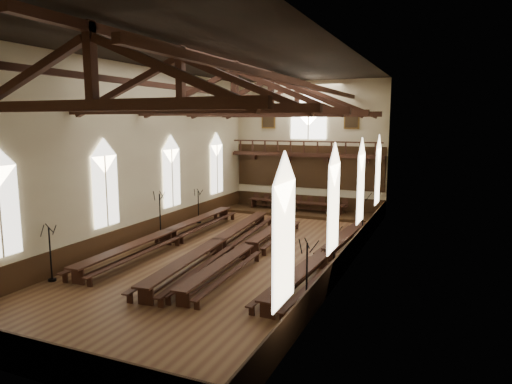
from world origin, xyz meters
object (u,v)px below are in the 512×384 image
refectory_row_a (169,233)px  candelabrum_left_near (51,264)px  high_table (295,203)px  candelabrum_right_mid (334,259)px  refectory_row_d (326,255)px  candelabrum_right_near (307,287)px  candelabrum_right_far (363,224)px  candelabrum_left_mid (160,224)px  refectory_row_c (249,247)px  candelabrum_left_far (198,213)px  refectory_row_b (218,243)px  dais (295,212)px

refectory_row_a → candelabrum_left_near: (-1.19, -7.26, 0.18)m
high_table → candelabrum_right_mid: candelabrum_right_mid is taller
refectory_row_a → candelabrum_right_mid: bearing=-8.3°
refectory_row_d → candelabrum_left_near: candelabrum_left_near is taller
candelabrum_left_near → candelabrum_right_near: 11.21m
refectory_row_d → candelabrum_right_far: size_ratio=5.14×
candelabrum_right_mid → candelabrum_left_mid: bearing=168.1°
refectory_row_c → candelabrum_right_near: candelabrum_right_near is taller
refectory_row_a → candelabrum_left_far: bearing=102.5°
refectory_row_a → high_table: size_ratio=1.97×
high_table → candelabrum_left_near: size_ratio=3.00×
candelabrum_left_mid → candelabrum_right_far: (11.10, 4.89, -0.02)m
refectory_row_d → refectory_row_a: bearing=177.9°
refectory_row_b → candelabrum_right_far: (6.37, 6.47, 0.25)m
candelabrum_right_mid → candelabrum_right_near: bearing=-90.0°
refectory_row_a → candelabrum_right_near: (9.91, -5.70, 0.22)m
refectory_row_a → candelabrum_right_far: 11.48m
refectory_row_c → refectory_row_d: size_ratio=1.01×
candelabrum_left_far → candelabrum_right_mid: 13.03m
refectory_row_c → candelabrum_right_mid: bearing=-10.3°
refectory_row_c → high_table: bearing=96.8°
candelabrum_right_near → candelabrum_right_mid: candelabrum_right_near is taller
refectory_row_a → candelabrum_right_far: size_ratio=5.43×
refectory_row_a → refectory_row_d: 9.27m
high_table → candelabrum_right_mid: bearing=-64.4°
refectory_row_a → candelabrum_right_far: candelabrum_right_far is taller
candelabrum_right_near → refectory_row_d: bearing=96.9°
candelabrum_right_far → refectory_row_d: bearing=-96.1°
dais → candelabrum_left_near: 19.12m
refectory_row_d → high_table: high_table is taller
refectory_row_a → refectory_row_c: refectory_row_a is taller
candelabrum_left_far → candelabrum_right_far: (11.10, 0.41, 0.12)m
refectory_row_d → candelabrum_right_mid: size_ratio=6.22×
refectory_row_c → candelabrum_left_near: 9.29m
high_table → refectory_row_a: bearing=-109.2°
dais → candelabrum_right_far: bearing=-41.8°
refectory_row_c → candelabrum_left_near: candelabrum_left_near is taller
candelabrum_left_far → refectory_row_d: bearing=-28.6°
candelabrum_left_near → candelabrum_left_far: bearing=90.0°
refectory_row_c → dais: 11.86m
refectory_row_c → candelabrum_left_far: size_ratio=6.06×
dais → candelabrum_right_far: candelabrum_right_far is taller
candelabrum_right_near → candelabrum_right_mid: 4.25m
high_table → candelabrum_left_mid: size_ratio=2.68×
candelabrum_right_mid → candelabrum_right_far: candelabrum_right_far is taller
refectory_row_c → high_table: (-1.41, 11.77, 0.27)m
dais → candelabrum_left_far: candelabrum_left_far is taller
refectory_row_d → candelabrum_left_far: 11.90m
refectory_row_a → candelabrum_right_mid: 10.02m
dais → candelabrum_left_far: 7.72m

